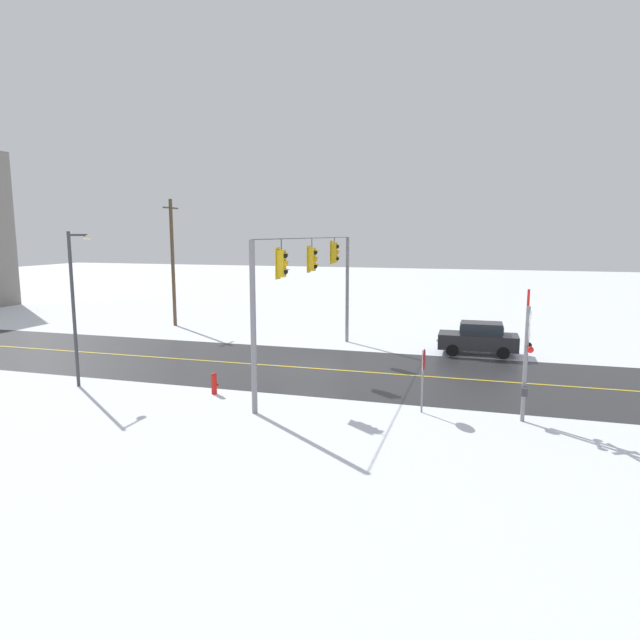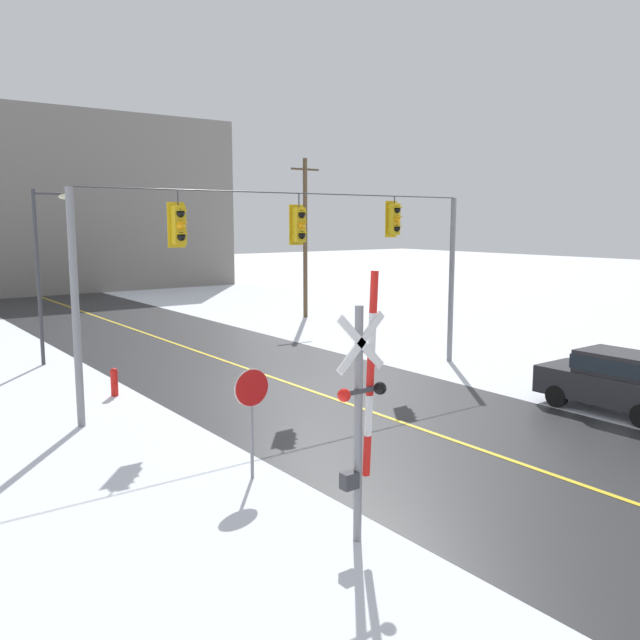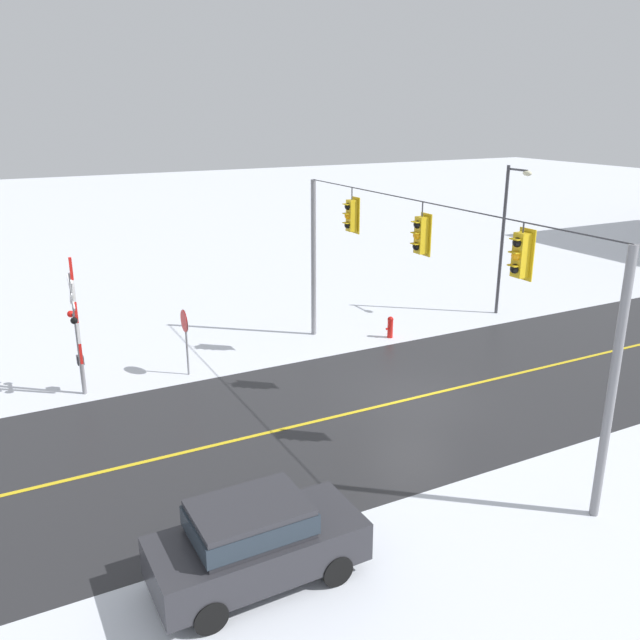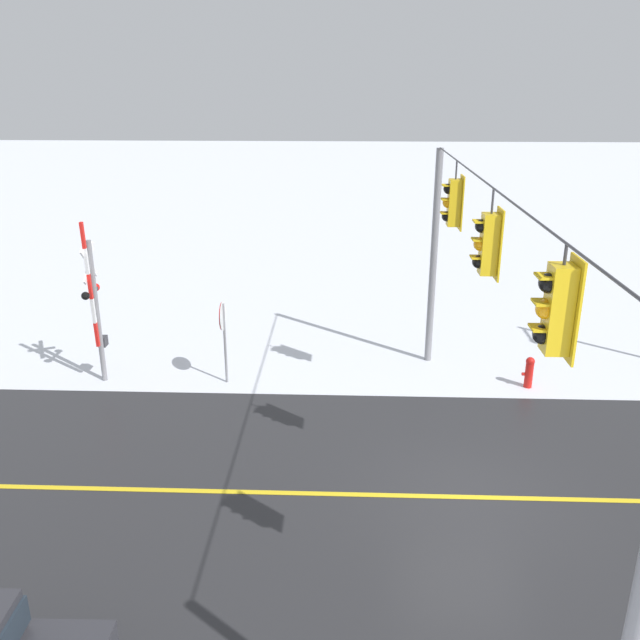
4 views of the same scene
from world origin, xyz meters
name	(u,v)px [view 3 (image 3 of 4)]	position (x,y,z in m)	size (l,w,h in m)	color
ground_plane	(414,398)	(0.00, 0.00, 0.00)	(160.00, 160.00, 0.00)	silver
road_asphalt	(552,366)	(0.00, 6.00, 0.00)	(9.00, 80.00, 0.01)	#28282B
lane_centre_line	(552,365)	(0.00, 6.00, 0.01)	(0.14, 72.00, 0.01)	gold
signal_span	(419,268)	(-0.02, -0.01, 4.24)	(14.20, 0.47, 6.22)	gray
stop_sign	(185,328)	(-5.22, -5.79, 1.71)	(0.80, 0.09, 2.35)	gray
railroad_crossing	(76,327)	(-5.18, -9.23, 2.27)	(0.98, 0.31, 4.54)	gray
parked_car_charcoal	(255,539)	(5.51, -7.61, 0.95)	(1.87, 4.22, 1.74)	#2D2D33
streetlamp_near	(507,227)	(-5.59, 8.59, 3.92)	(1.39, 0.28, 6.50)	#38383D
fire_hydrant	(390,326)	(-5.22, 2.53, 0.47)	(0.24, 0.31, 0.88)	red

